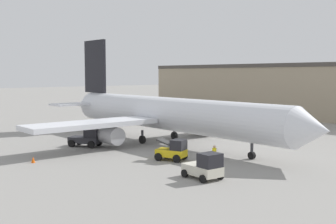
% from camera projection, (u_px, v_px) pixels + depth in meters
% --- Properties ---
extents(ground_plane, '(400.00, 400.00, 0.00)m').
position_uv_depth(ground_plane, '(168.00, 143.00, 47.87)').
color(ground_plane, gray).
extents(airplane, '(40.19, 31.95, 12.54)m').
position_uv_depth(airplane, '(162.00, 113.00, 48.38)').
color(airplane, silver).
rests_on(airplane, ground_plane).
extents(ground_crew_worker, '(0.37, 0.37, 1.68)m').
position_uv_depth(ground_crew_worker, '(214.00, 154.00, 36.52)').
color(ground_crew_worker, '#1E2338').
rests_on(ground_crew_worker, ground_plane).
extents(baggage_tug, '(3.77, 3.25, 1.95)m').
position_uv_depth(baggage_tug, '(88.00, 138.00, 45.51)').
color(baggage_tug, '#2D2D33').
rests_on(baggage_tug, ground_plane).
extents(belt_loader_truck, '(3.03, 2.62, 1.94)m').
position_uv_depth(belt_loader_truck, '(173.00, 150.00, 38.25)').
color(belt_loader_truck, yellow).
rests_on(belt_loader_truck, ground_plane).
extents(pushback_tug, '(3.14, 2.19, 2.04)m').
position_uv_depth(pushback_tug, '(205.00, 167.00, 31.41)').
color(pushback_tug, beige).
rests_on(pushback_tug, ground_plane).
extents(safety_cone_near, '(0.36, 0.36, 0.55)m').
position_uv_depth(safety_cone_near, '(33.00, 160.00, 37.26)').
color(safety_cone_near, '#EF590F').
rests_on(safety_cone_near, ground_plane).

